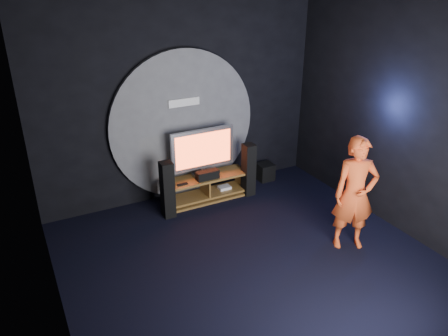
{
  "coord_description": "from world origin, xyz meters",
  "views": [
    {
      "loc": [
        -2.66,
        -4.18,
        3.75
      ],
      "look_at": [
        0.06,
        1.05,
        1.05
      ],
      "focal_mm": 35.0,
      "sensor_mm": 36.0,
      "label": 1
    }
  ],
  "objects_px": {
    "tower_speaker_right": "(249,170)",
    "tv": "(203,151)",
    "media_console": "(206,189)",
    "player": "(355,194)",
    "subwoofer": "(265,172)",
    "tower_speaker_left": "(167,190)"
  },
  "relations": [
    {
      "from": "media_console",
      "to": "tv",
      "type": "height_order",
      "value": "tv"
    },
    {
      "from": "media_console",
      "to": "player",
      "type": "height_order",
      "value": "player"
    },
    {
      "from": "tower_speaker_left",
      "to": "player",
      "type": "bearing_deg",
      "value": -44.28
    },
    {
      "from": "tower_speaker_right",
      "to": "player",
      "type": "relative_size",
      "value": 0.57
    },
    {
      "from": "tv",
      "to": "subwoofer",
      "type": "xyz_separation_m",
      "value": [
        1.37,
        0.13,
        -0.75
      ]
    },
    {
      "from": "tower_speaker_left",
      "to": "subwoofer",
      "type": "relative_size",
      "value": 2.95
    },
    {
      "from": "tv",
      "to": "subwoofer",
      "type": "bearing_deg",
      "value": 5.52
    },
    {
      "from": "tv",
      "to": "tower_speaker_left",
      "type": "relative_size",
      "value": 1.18
    },
    {
      "from": "tower_speaker_right",
      "to": "player",
      "type": "bearing_deg",
      "value": -76.25
    },
    {
      "from": "tower_speaker_right",
      "to": "tv",
      "type": "bearing_deg",
      "value": 163.25
    },
    {
      "from": "media_console",
      "to": "tower_speaker_right",
      "type": "height_order",
      "value": "tower_speaker_right"
    },
    {
      "from": "player",
      "to": "tower_speaker_right",
      "type": "bearing_deg",
      "value": 128.32
    },
    {
      "from": "tower_speaker_left",
      "to": "subwoofer",
      "type": "height_order",
      "value": "tower_speaker_left"
    },
    {
      "from": "subwoofer",
      "to": "player",
      "type": "xyz_separation_m",
      "value": [
        -0.08,
        -2.45,
        0.69
      ]
    },
    {
      "from": "tv",
      "to": "subwoofer",
      "type": "height_order",
      "value": "tv"
    },
    {
      "from": "tower_speaker_left",
      "to": "player",
      "type": "xyz_separation_m",
      "value": [
        2.07,
        -2.02,
        0.37
      ]
    },
    {
      "from": "media_console",
      "to": "tower_speaker_left",
      "type": "height_order",
      "value": "tower_speaker_left"
    },
    {
      "from": "tower_speaker_right",
      "to": "player",
      "type": "xyz_separation_m",
      "value": [
        0.51,
        -2.08,
        0.37
      ]
    },
    {
      "from": "tower_speaker_left",
      "to": "player",
      "type": "height_order",
      "value": "player"
    },
    {
      "from": "tower_speaker_right",
      "to": "subwoofer",
      "type": "xyz_separation_m",
      "value": [
        0.59,
        0.37,
        -0.32
      ]
    },
    {
      "from": "tower_speaker_left",
      "to": "media_console",
      "type": "bearing_deg",
      "value": 16.45
    },
    {
      "from": "tower_speaker_left",
      "to": "tv",
      "type": "bearing_deg",
      "value": 21.0
    }
  ]
}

